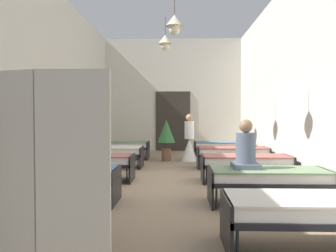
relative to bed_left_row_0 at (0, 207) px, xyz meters
name	(u,v)px	position (x,y,z in m)	size (l,w,h in m)	color
ground_plane	(167,183)	(1.70, 3.80, -0.49)	(6.10, 13.72, 0.10)	#8C755B
room_shell	(169,82)	(1.70, 5.05, 1.84)	(5.90, 13.32, 4.54)	beige
bed_left_row_0	(0,207)	(0.00, 0.00, 0.00)	(1.90, 0.84, 0.57)	black
bed_right_row_0	(314,210)	(3.40, 0.00, 0.00)	(1.90, 0.84, 0.57)	black
bed_left_row_1	(60,176)	(0.00, 1.90, 0.00)	(1.90, 0.84, 0.57)	black
bed_right_row_1	(268,177)	(3.40, 1.90, 0.00)	(1.90, 0.84, 0.57)	black
bed_left_row_2	(90,161)	(0.00, 3.80, 0.00)	(1.90, 0.84, 0.57)	black
bed_right_row_2	(246,162)	(3.40, 3.80, 0.00)	(1.90, 0.84, 0.57)	black
bed_left_row_3	(108,152)	(0.00, 5.70, 0.00)	(1.90, 0.84, 0.57)	black
bed_right_row_3	(232,152)	(3.40, 5.70, 0.00)	(1.90, 0.84, 0.57)	black
bed_left_row_4	(120,146)	(0.00, 7.60, 0.00)	(1.90, 0.84, 0.57)	black
bed_right_row_4	(223,146)	(3.40, 7.60, 0.00)	(1.90, 0.84, 0.57)	black
nurse_near_aisle	(189,144)	(2.27, 7.18, 0.09)	(0.52, 0.52, 1.49)	white
patient_seated_primary	(246,150)	(3.05, 1.97, 0.43)	(0.44, 0.44, 0.80)	#515B70
potted_plant	(166,134)	(1.55, 7.12, 0.41)	(0.55, 0.55, 1.31)	brown
privacy_screen	(3,218)	(0.95, -1.75, 0.41)	(1.23, 0.26, 1.70)	#BCB29E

